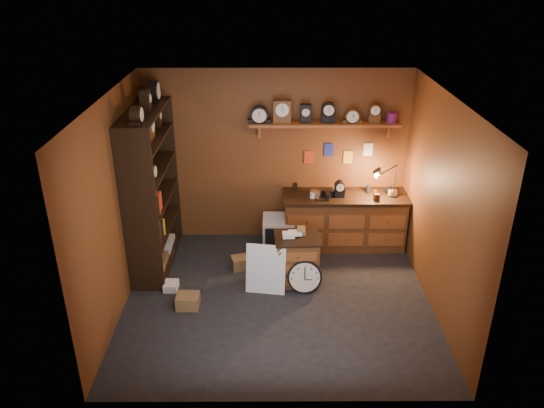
{
  "coord_description": "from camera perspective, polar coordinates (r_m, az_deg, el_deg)",
  "views": [
    {
      "loc": [
        -0.1,
        -5.86,
        4.14
      ],
      "look_at": [
        -0.07,
        0.35,
        1.23
      ],
      "focal_mm": 35.0,
      "sensor_mm": 36.0,
      "label": 1
    }
  ],
  "objects": [
    {
      "name": "floor_box_b",
      "position": [
        7.46,
        -10.8,
        -8.65
      ],
      "size": [
        0.19,
        0.22,
        0.11
      ],
      "primitive_type": "cube",
      "rotation": [
        0.0,
        0.0,
        -0.04
      ],
      "color": "white",
      "rests_on": "ground"
    },
    {
      "name": "floor_box_c",
      "position": [
        7.78,
        -3.41,
        -6.32
      ],
      "size": [
        0.3,
        0.27,
        0.19
      ],
      "primitive_type": "cube",
      "rotation": [
        0.0,
        0.0,
        0.29
      ],
      "color": "brown",
      "rests_on": "ground"
    },
    {
      "name": "workbench",
      "position": [
        8.28,
        7.76,
        -1.45
      ],
      "size": [
        1.89,
        0.66,
        1.36
      ],
      "color": "brown",
      "rests_on": "ground"
    },
    {
      "name": "mini_fridge",
      "position": [
        8.23,
        0.7,
        -3.12
      ],
      "size": [
        0.48,
        0.5,
        0.5
      ],
      "rotation": [
        0.0,
        0.0,
        -0.01
      ],
      "color": "silver",
      "rests_on": "ground"
    },
    {
      "name": "white_panel",
      "position": [
        7.33,
        -0.67,
        -9.31
      ],
      "size": [
        0.55,
        0.23,
        0.7
      ],
      "primitive_type": "cube",
      "rotation": [
        -0.17,
        0.0,
        -0.16
      ],
      "color": "silver",
      "rests_on": "ground"
    },
    {
      "name": "big_round_clock",
      "position": [
        7.2,
        3.52,
        -7.83
      ],
      "size": [
        0.47,
        0.16,
        0.47
      ],
      "color": "black",
      "rests_on": "ground"
    },
    {
      "name": "low_cabinet",
      "position": [
        7.34,
        2.68,
        -5.72
      ],
      "size": [
        0.63,
        0.54,
        0.79
      ],
      "rotation": [
        0.0,
        0.0,
        0.04
      ],
      "color": "brown",
      "rests_on": "ground"
    },
    {
      "name": "shelving_unit",
      "position": [
        7.61,
        -13.08,
        2.13
      ],
      "size": [
        0.47,
        1.6,
        2.58
      ],
      "color": "black",
      "rests_on": "ground"
    },
    {
      "name": "floor_box_a",
      "position": [
        7.06,
        -9.03,
        -10.26
      ],
      "size": [
        0.3,
        0.25,
        0.18
      ],
      "primitive_type": "cube",
      "rotation": [
        0.0,
        0.0,
        -0.03
      ],
      "color": "brown",
      "rests_on": "ground"
    },
    {
      "name": "room_shell",
      "position": [
        6.44,
        1.05,
        3.03
      ],
      "size": [
        4.02,
        3.62,
        2.71
      ],
      "color": "brown",
      "rests_on": "ground"
    },
    {
      "name": "floor",
      "position": [
        7.18,
        0.6,
        -10.15
      ],
      "size": [
        4.0,
        4.0,
        0.0
      ],
      "primitive_type": "plane",
      "color": "black",
      "rests_on": "ground"
    }
  ]
}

